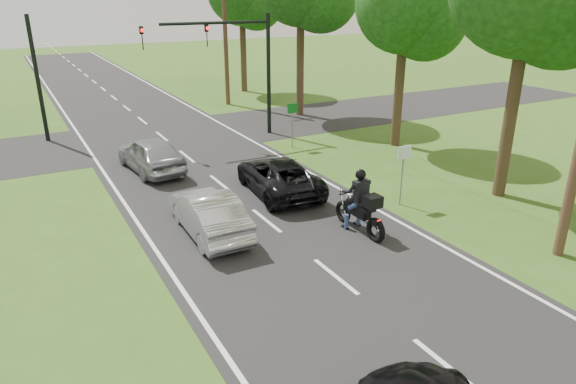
% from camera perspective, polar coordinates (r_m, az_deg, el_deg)
% --- Properties ---
extents(ground, '(140.00, 140.00, 0.00)m').
position_cam_1_polar(ground, '(13.57, 5.30, -9.35)').
color(ground, '#355317').
rests_on(ground, ground).
extents(road, '(8.00, 100.00, 0.01)m').
position_cam_1_polar(road, '(21.82, -9.51, 2.54)').
color(road, black).
rests_on(road, ground).
extents(cross_road, '(60.00, 7.00, 0.01)m').
position_cam_1_polar(cross_road, '(27.33, -13.84, 6.02)').
color(cross_road, black).
rests_on(cross_road, ground).
extents(motorcycle_rider, '(0.67, 2.37, 2.04)m').
position_cam_1_polar(motorcycle_rider, '(15.72, 8.12, -1.77)').
color(motorcycle_rider, black).
rests_on(motorcycle_rider, ground).
extents(dark_suv, '(2.54, 4.74, 1.27)m').
position_cam_1_polar(dark_suv, '(18.79, -1.06, 1.82)').
color(dark_suv, black).
rests_on(dark_suv, road).
extents(silver_sedan, '(1.49, 4.08, 1.33)m').
position_cam_1_polar(silver_sedan, '(15.70, -8.80, -2.32)').
color(silver_sedan, '#BCBCC1').
rests_on(silver_sedan, road).
extents(silver_suv, '(2.13, 4.40, 1.45)m').
position_cam_1_polar(silver_suv, '(21.82, -15.03, 4.11)').
color(silver_suv, '#9C9EA3').
rests_on(silver_suv, road).
extents(traffic_signal, '(6.38, 0.44, 6.00)m').
position_cam_1_polar(traffic_signal, '(25.78, -6.02, 14.99)').
color(traffic_signal, black).
rests_on(traffic_signal, ground).
extents(signal_pole_far, '(0.20, 0.20, 6.00)m').
position_cam_1_polar(signal_pole_far, '(27.90, -26.05, 11.12)').
color(signal_pole_far, black).
rests_on(signal_pole_far, ground).
extents(utility_pole_far, '(1.60, 0.28, 10.00)m').
position_cam_1_polar(utility_pole_far, '(34.17, -7.03, 18.04)').
color(utility_pole_far, brown).
rests_on(utility_pole_far, ground).
extents(sign_white, '(0.55, 0.07, 2.12)m').
position_cam_1_polar(sign_white, '(17.78, 12.73, 3.39)').
color(sign_white, slate).
rests_on(sign_white, ground).
extents(sign_green, '(0.55, 0.07, 2.12)m').
position_cam_1_polar(sign_green, '(24.20, 0.51, 8.60)').
color(sign_green, slate).
rests_on(sign_green, ground).
extents(tree_row_c, '(4.80, 4.65, 8.76)m').
position_cam_1_polar(tree_row_c, '(24.69, 13.68, 19.15)').
color(tree_row_c, '#332316').
rests_on(tree_row_c, ground).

